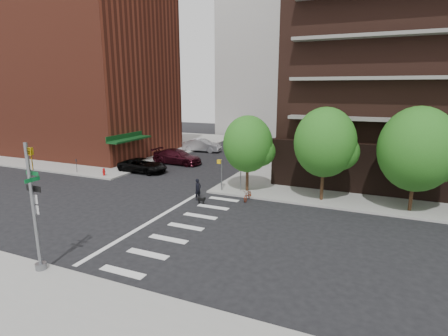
# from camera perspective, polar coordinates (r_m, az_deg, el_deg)

# --- Properties ---
(ground) EXTENTS (120.00, 120.00, 0.00)m
(ground) POSITION_cam_1_polar(r_m,az_deg,el_deg) (23.74, -12.64, -8.24)
(ground) COLOR black
(ground) RESTS_ON ground
(sidewalk_ne) EXTENTS (39.00, 33.00, 0.15)m
(sidewalk_ne) POSITION_cam_1_polar(r_m,az_deg,el_deg) (42.70, 32.62, -0.45)
(sidewalk_ne) COLOR gray
(sidewalk_ne) RESTS_ON ground
(sidewalk_nw) EXTENTS (31.00, 33.00, 0.15)m
(sidewalk_nw) POSITION_cam_1_polar(r_m,az_deg,el_deg) (56.58, -18.87, 3.72)
(sidewalk_nw) COLOR gray
(sidewalk_nw) RESTS_ON ground
(crosswalk) EXTENTS (3.85, 13.00, 0.01)m
(crosswalk) POSITION_cam_1_polar(r_m,az_deg,el_deg) (22.57, -8.04, -9.16)
(crosswalk) COLOR silver
(crosswalk) RESTS_ON ground
(midrise_nw) EXTENTS (21.40, 15.50, 20.00)m
(midrise_nw) POSITION_cam_1_polar(r_m,az_deg,el_deg) (50.27, -21.85, 13.97)
(midrise_nw) COLOR maroon
(midrise_nw) RESTS_ON sidewalk_nw
(tree_a) EXTENTS (4.00, 4.00, 5.90)m
(tree_a) POSITION_cam_1_polar(r_m,az_deg,el_deg) (28.20, 3.90, 3.92)
(tree_a) COLOR #301E11
(tree_a) RESTS_ON sidewalk_ne
(tree_b) EXTENTS (4.50, 4.50, 6.65)m
(tree_b) POSITION_cam_1_polar(r_m,az_deg,el_deg) (26.75, 16.14, 4.04)
(tree_b) COLOR #301E11
(tree_b) RESTS_ON sidewalk_ne
(tree_c) EXTENTS (5.00, 5.00, 6.80)m
(tree_c) POSITION_cam_1_polar(r_m,az_deg,el_deg) (26.69, 28.99, 2.69)
(tree_c) COLOR #301E11
(tree_c) RESTS_ON sidewalk_ne
(traffic_signal) EXTENTS (0.90, 0.75, 6.00)m
(traffic_signal) POSITION_cam_1_polar(r_m,az_deg,el_deg) (18.11, -28.43, -7.18)
(traffic_signal) COLOR slate
(traffic_signal) RESTS_ON sidewalk_s
(pedestrian_signal) EXTENTS (2.18, 0.67, 2.60)m
(pedestrian_signal) POSITION_cam_1_polar(r_m,az_deg,el_deg) (28.69, 0.27, -0.35)
(pedestrian_signal) COLOR slate
(pedestrian_signal) RESTS_ON sidewalk_ne
(fire_hydrant) EXTENTS (0.24, 0.24, 0.73)m
(fire_hydrant) POSITION_cam_1_polar(r_m,az_deg,el_deg) (35.80, -19.02, -0.53)
(fire_hydrant) COLOR #A50C0C
(fire_hydrant) RESTS_ON sidewalk_nw
(parking_meter) EXTENTS (0.10, 0.08, 1.32)m
(parking_meter) POSITION_cam_1_polar(r_m,az_deg,el_deg) (38.14, -22.96, 0.57)
(parking_meter) COLOR black
(parking_meter) RESTS_ON sidewalk_nw
(parked_car_black) EXTENTS (2.37, 5.13, 1.43)m
(parked_car_black) POSITION_cam_1_polar(r_m,az_deg,el_deg) (36.65, -13.13, 0.40)
(parked_car_black) COLOR black
(parked_car_black) RESTS_ON ground
(parked_car_maroon) EXTENTS (2.45, 5.83, 1.68)m
(parked_car_maroon) POSITION_cam_1_polar(r_m,az_deg,el_deg) (40.01, -7.65, 1.85)
(parked_car_maroon) COLOR #380D17
(parked_car_maroon) RESTS_ON ground
(parked_car_silver) EXTENTS (2.30, 5.41, 1.74)m
(parked_car_silver) POSITION_cam_1_polar(r_m,az_deg,el_deg) (47.55, -3.61, 3.73)
(parked_car_silver) COLOR #B3B5BB
(parked_car_silver) RESTS_ON ground
(scooter) EXTENTS (0.63, 1.67, 0.87)m
(scooter) POSITION_cam_1_polar(r_m,az_deg,el_deg) (26.93, 3.91, -4.41)
(scooter) COLOR maroon
(scooter) RESTS_ON ground
(dog_walker) EXTENTS (0.69, 0.55, 1.67)m
(dog_walker) POSITION_cam_1_polar(r_m,az_deg,el_deg) (26.96, -4.28, -3.50)
(dog_walker) COLOR black
(dog_walker) RESTS_ON ground
(dog) EXTENTS (0.62, 0.18, 0.53)m
(dog) POSITION_cam_1_polar(r_m,az_deg,el_deg) (26.14, -3.68, -5.18)
(dog) COLOR black
(dog) RESTS_ON ground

